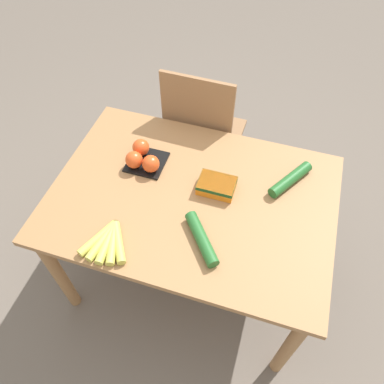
{
  "coord_description": "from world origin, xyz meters",
  "views": [
    {
      "loc": [
        0.3,
        -0.96,
        2.08
      ],
      "look_at": [
        0.0,
        0.0,
        0.77
      ],
      "focal_mm": 35.0,
      "sensor_mm": 36.0,
      "label": 1
    }
  ],
  "objects_px": {
    "cucumber_far": "(290,179)",
    "cucumber_near": "(202,239)",
    "chair": "(203,136)",
    "tomato_pack": "(143,158)",
    "carrot_bag": "(217,185)",
    "banana_bunch": "(108,241)"
  },
  "relations": [
    {
      "from": "carrot_bag",
      "to": "chair",
      "type": "bearing_deg",
      "value": 112.4
    },
    {
      "from": "banana_bunch",
      "to": "cucumber_far",
      "type": "height_order",
      "value": "cucumber_far"
    },
    {
      "from": "chair",
      "to": "tomato_pack",
      "type": "xyz_separation_m",
      "value": [
        -0.16,
        -0.49,
        0.26
      ]
    },
    {
      "from": "banana_bunch",
      "to": "tomato_pack",
      "type": "bearing_deg",
      "value": 93.53
    },
    {
      "from": "cucumber_near",
      "to": "tomato_pack",
      "type": "bearing_deg",
      "value": 139.9
    },
    {
      "from": "tomato_pack",
      "to": "carrot_bag",
      "type": "height_order",
      "value": "tomato_pack"
    },
    {
      "from": "cucumber_near",
      "to": "cucumber_far",
      "type": "bearing_deg",
      "value": 54.76
    },
    {
      "from": "cucumber_near",
      "to": "cucumber_far",
      "type": "distance_m",
      "value": 0.51
    },
    {
      "from": "tomato_pack",
      "to": "chair",
      "type": "bearing_deg",
      "value": 72.19
    },
    {
      "from": "cucumber_far",
      "to": "cucumber_near",
      "type": "bearing_deg",
      "value": -125.24
    },
    {
      "from": "banana_bunch",
      "to": "carrot_bag",
      "type": "distance_m",
      "value": 0.53
    },
    {
      "from": "carrot_bag",
      "to": "cucumber_far",
      "type": "bearing_deg",
      "value": 24.06
    },
    {
      "from": "cucumber_near",
      "to": "cucumber_far",
      "type": "xyz_separation_m",
      "value": [
        0.3,
        0.42,
        0.0
      ]
    },
    {
      "from": "carrot_bag",
      "to": "cucumber_near",
      "type": "relative_size",
      "value": 0.73
    },
    {
      "from": "tomato_pack",
      "to": "cucumber_near",
      "type": "bearing_deg",
      "value": -40.1
    },
    {
      "from": "tomato_pack",
      "to": "carrot_bag",
      "type": "distance_m",
      "value": 0.38
    },
    {
      "from": "banana_bunch",
      "to": "tomato_pack",
      "type": "xyz_separation_m",
      "value": [
        -0.03,
        0.45,
        0.03
      ]
    },
    {
      "from": "tomato_pack",
      "to": "cucumber_far",
      "type": "xyz_separation_m",
      "value": [
        0.69,
        0.09,
        -0.02
      ]
    },
    {
      "from": "chair",
      "to": "banana_bunch",
      "type": "relative_size",
      "value": 4.87
    },
    {
      "from": "tomato_pack",
      "to": "cucumber_near",
      "type": "height_order",
      "value": "tomato_pack"
    },
    {
      "from": "chair",
      "to": "carrot_bag",
      "type": "xyz_separation_m",
      "value": [
        0.22,
        -0.53,
        0.25
      ]
    },
    {
      "from": "tomato_pack",
      "to": "carrot_bag",
      "type": "bearing_deg",
      "value": -6.84
    }
  ]
}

